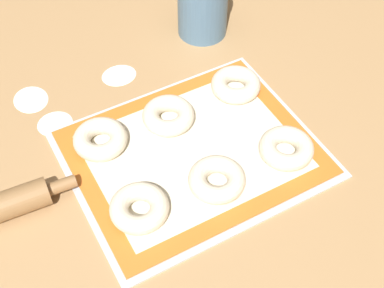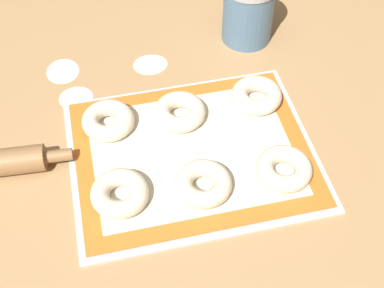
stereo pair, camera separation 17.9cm
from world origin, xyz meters
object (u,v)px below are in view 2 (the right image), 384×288
(baking_tray, at_px, (192,152))
(bagel_back_right, at_px, (257,95))
(bagel_front_right, at_px, (284,169))
(flour_canister, at_px, (248,10))
(bagel_back_left, at_px, (108,121))
(bagel_back_center, at_px, (180,112))
(bagel_front_left, at_px, (120,193))
(bagel_front_center, at_px, (203,184))

(baking_tray, xyz_separation_m, bagel_back_right, (0.16, 0.10, 0.02))
(bagel_front_right, relative_size, flour_canister, 0.70)
(bagel_back_left, xyz_separation_m, bagel_back_center, (0.14, -0.01, 0.00))
(bagel_back_center, relative_size, bagel_back_right, 1.00)
(bagel_back_right, distance_m, flour_canister, 0.23)
(bagel_back_left, distance_m, bagel_back_right, 0.30)
(bagel_front_left, relative_size, bagel_back_left, 1.00)
(bagel_front_right, height_order, bagel_back_center, same)
(bagel_front_left, height_order, flour_canister, flour_canister)
(bagel_front_center, height_order, bagel_front_right, same)
(bagel_back_left, height_order, bagel_back_right, same)
(bagel_back_right, bearing_deg, flour_canister, 78.54)
(bagel_front_center, height_order, flour_canister, flour_canister)
(baking_tray, xyz_separation_m, bagel_front_center, (-0.00, -0.09, 0.02))
(bagel_front_left, relative_size, bagel_back_center, 1.00)
(bagel_front_center, distance_m, bagel_back_right, 0.25)
(baking_tray, distance_m, bagel_front_center, 0.10)
(bagel_back_right, xyz_separation_m, flour_canister, (0.04, 0.22, 0.05))
(bagel_front_right, bearing_deg, bagel_front_left, 177.45)
(bagel_front_left, distance_m, bagel_front_center, 0.15)
(baking_tray, height_order, bagel_front_center, bagel_front_center)
(bagel_front_left, xyz_separation_m, bagel_front_right, (0.29, -0.01, 0.00))
(bagel_back_left, xyz_separation_m, flour_canister, (0.34, 0.22, 0.05))
(bagel_front_right, bearing_deg, bagel_front_center, 179.74)
(bagel_back_left, relative_size, bagel_back_center, 1.00)
(bagel_front_right, height_order, bagel_back_right, same)
(bagel_front_right, relative_size, bagel_back_right, 1.00)
(bagel_front_left, xyz_separation_m, bagel_back_right, (0.30, 0.18, 0.00))
(baking_tray, height_order, bagel_front_left, bagel_front_left)
(bagel_back_right, bearing_deg, bagel_front_right, -92.47)
(bagel_front_right, height_order, flour_canister, flour_canister)
(baking_tray, bearing_deg, bagel_front_right, -32.38)
(baking_tray, xyz_separation_m, bagel_front_left, (-0.15, -0.08, 0.02))
(bagel_back_left, height_order, flour_canister, flour_canister)
(baking_tray, distance_m, bagel_front_left, 0.17)
(bagel_front_right, distance_m, bagel_back_center, 0.24)
(bagel_front_left, height_order, bagel_back_center, same)
(flour_canister, bearing_deg, bagel_back_center, -132.23)
(flour_canister, bearing_deg, baking_tray, -122.68)
(bagel_front_center, bearing_deg, flour_canister, 63.58)
(bagel_front_center, xyz_separation_m, bagel_front_right, (0.15, -0.00, 0.00))
(bagel_back_left, bearing_deg, bagel_front_left, -90.55)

